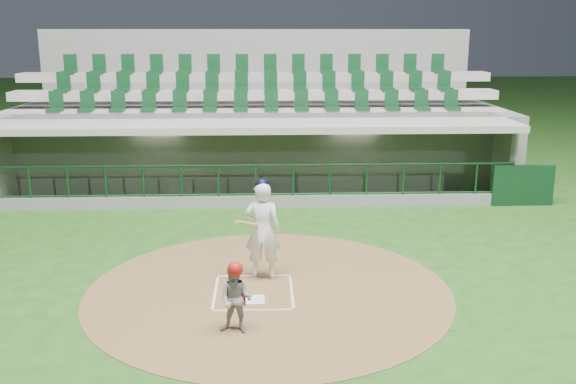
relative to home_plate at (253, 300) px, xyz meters
name	(u,v)px	position (x,y,z in m)	size (l,w,h in m)	color
ground	(254,287)	(0.00, 0.70, -0.02)	(120.00, 120.00, 0.00)	#1F4915
dirt_circle	(269,290)	(0.30, 0.50, -0.02)	(7.20, 7.20, 0.01)	brown
home_plate	(253,300)	(0.00, 0.00, 0.00)	(0.43, 0.43, 0.02)	white
batter_box_chalk	(254,292)	(0.00, 0.40, 0.00)	(1.55, 1.80, 0.01)	white
dugout_structure	(260,162)	(0.12, 8.53, 0.94)	(16.40, 3.70, 3.00)	slate
seating_deck	(257,133)	(0.00, 11.61, 1.40)	(17.00, 6.72, 5.15)	slate
batter	(262,229)	(0.19, 1.17, 1.04)	(0.94, 0.94, 2.12)	white
catcher	(236,298)	(-0.27, -1.30, 0.61)	(0.67, 0.58, 1.26)	gray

